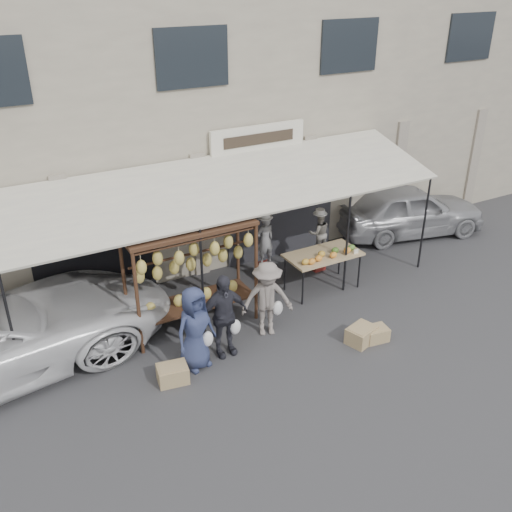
{
  "coord_description": "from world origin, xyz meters",
  "views": [
    {
      "loc": [
        -4.79,
        -7.79,
        6.64
      ],
      "look_at": [
        0.34,
        1.4,
        1.3
      ],
      "focal_mm": 40.0,
      "sensor_mm": 36.0,
      "label": 1
    }
  ],
  "objects": [
    {
      "name": "vendor_left",
      "position": [
        1.19,
        2.49,
        1.01
      ],
      "size": [
        0.45,
        0.31,
        1.21
      ],
      "primitive_type": "imported",
      "rotation": [
        0.0,
        0.0,
        3.18
      ],
      "color": "gray",
      "rests_on": "stool_left"
    },
    {
      "name": "customer_mid",
      "position": [
        -0.96,
        0.33,
        0.84
      ],
      "size": [
        0.99,
        0.42,
        1.69
      ],
      "primitive_type": "imported",
      "rotation": [
        0.0,
        0.0,
        -0.01
      ],
      "color": "#2C2D35",
      "rests_on": "ground_plane"
    },
    {
      "name": "customer_right",
      "position": [
        0.09,
        0.52,
        0.8
      ],
      "size": [
        1.17,
        0.9,
        1.6
      ],
      "primitive_type": "imported",
      "rotation": [
        0.0,
        0.0,
        -0.34
      ],
      "color": "slate",
      "rests_on": "ground_plane"
    },
    {
      "name": "produce_table",
      "position": [
        2.09,
        1.4,
        0.88
      ],
      "size": [
        1.7,
        0.9,
        1.04
      ],
      "color": "tan",
      "rests_on": "ground_plane"
    },
    {
      "name": "shophouse",
      "position": [
        -0.0,
        6.5,
        3.65
      ],
      "size": [
        24.0,
        6.15,
        7.3
      ],
      "color": "#ACA18A",
      "rests_on": "ground_plane"
    },
    {
      "name": "ground_plane",
      "position": [
        0.0,
        0.0,
        0.0
      ],
      "size": [
        90.0,
        90.0,
        0.0
      ],
      "primitive_type": "plane",
      "color": "#2D2D30"
    },
    {
      "name": "customer_left",
      "position": [
        -1.58,
        0.23,
        0.82
      ],
      "size": [
        0.91,
        0.72,
        1.64
      ],
      "primitive_type": "imported",
      "rotation": [
        0.0,
        0.0,
        0.27
      ],
      "color": "navy",
      "rests_on": "ground_plane"
    },
    {
      "name": "vendor_right",
      "position": [
        2.56,
        2.29,
        0.97
      ],
      "size": [
        0.61,
        0.53,
        1.07
      ],
      "primitive_type": "imported",
      "rotation": [
        0.0,
        0.0,
        2.88
      ],
      "color": "gray",
      "rests_on": "stool_right"
    },
    {
      "name": "sedan",
      "position": [
        5.95,
        2.82,
        0.7
      ],
      "size": [
        4.36,
        2.55,
        1.39
      ],
      "primitive_type": "imported",
      "rotation": [
        0.0,
        0.0,
        1.34
      ],
      "color": "#95959A",
      "rests_on": "ground_plane"
    },
    {
      "name": "crate_near_b",
      "position": [
        1.86,
        -0.75,
        0.14
      ],
      "size": [
        0.51,
        0.42,
        0.28
      ],
      "primitive_type": "cube",
      "rotation": [
        0.0,
        0.0,
        -0.14
      ],
      "color": "tan",
      "rests_on": "ground_plane"
    },
    {
      "name": "crate_far",
      "position": [
        -2.14,
        0.02,
        0.16
      ],
      "size": [
        0.59,
        0.49,
        0.32
      ],
      "primitive_type": "cube",
      "rotation": [
        0.0,
        0.0,
        -0.17
      ],
      "color": "tan",
      "rests_on": "ground_plane"
    },
    {
      "name": "awning",
      "position": [
        0.01,
        2.28,
        2.57
      ],
      "size": [
        10.0,
        2.35,
        2.92
      ],
      "color": "beige",
      "rests_on": "ground_plane"
    },
    {
      "name": "crate_near_a",
      "position": [
        1.56,
        -0.67,
        0.17
      ],
      "size": [
        0.66,
        0.57,
        0.34
      ],
      "primitive_type": "cube",
      "rotation": [
        0.0,
        0.0,
        0.3
      ],
      "color": "tan",
      "rests_on": "ground_plane"
    },
    {
      "name": "stool_right",
      "position": [
        2.56,
        2.29,
        0.22
      ],
      "size": [
        0.36,
        0.36,
        0.43
      ],
      "primitive_type": "cube",
      "rotation": [
        0.0,
        0.0,
        -0.17
      ],
      "color": "maroon",
      "rests_on": "ground_plane"
    },
    {
      "name": "banana_rack",
      "position": [
        -1.08,
        1.45,
        1.56
      ],
      "size": [
        2.6,
        0.9,
        2.24
      ],
      "color": "#41291A",
      "rests_on": "ground_plane"
    },
    {
      "name": "stool_left",
      "position": [
        1.19,
        2.49,
        0.21
      ],
      "size": [
        0.36,
        0.36,
        0.41
      ],
      "primitive_type": "cube",
      "rotation": [
        0.0,
        0.0,
        -0.29
      ],
      "color": "maroon",
      "rests_on": "ground_plane"
    }
  ]
}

